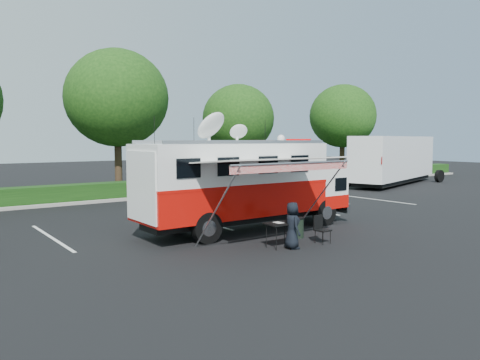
% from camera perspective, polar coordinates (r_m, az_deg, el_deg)
% --- Properties ---
extents(ground_plane, '(120.00, 120.00, 0.00)m').
position_cam_1_polar(ground_plane, '(18.15, 0.94, -6.10)').
color(ground_plane, black).
rests_on(ground_plane, ground).
extents(back_border, '(60.00, 6.14, 8.87)m').
position_cam_1_polar(back_border, '(29.64, -12.59, 7.80)').
color(back_border, '#9E998E').
rests_on(back_border, ground_plane).
extents(stall_lines, '(24.12, 5.50, 0.01)m').
position_cam_1_polar(stall_lines, '(20.32, -5.33, -4.91)').
color(stall_lines, silver).
rests_on(stall_lines, ground_plane).
extents(command_truck, '(8.89, 2.45, 4.27)m').
position_cam_1_polar(command_truck, '(17.84, 0.75, -0.36)').
color(command_truck, black).
rests_on(command_truck, ground_plane).
extents(awning, '(4.85, 2.52, 2.93)m').
position_cam_1_polar(awning, '(15.30, 4.09, 2.19)').
color(awning, silver).
rests_on(awning, ground_plane).
extents(person, '(0.67, 0.84, 1.50)m').
position_cam_1_polar(person, '(15.22, 6.35, -8.30)').
color(person, black).
rests_on(person, ground_plane).
extents(folding_table, '(1.01, 0.75, 0.81)m').
position_cam_1_polar(folding_table, '(15.19, 4.98, -5.37)').
color(folding_table, black).
rests_on(folding_table, ground_plane).
extents(folding_chair, '(0.47, 0.49, 0.94)m').
position_cam_1_polar(folding_chair, '(16.07, 9.79, -5.62)').
color(folding_chair, black).
rests_on(folding_chair, ground_plane).
extents(trash_bin, '(0.48, 0.48, 0.73)m').
position_cam_1_polar(trash_bin, '(16.82, 7.01, -5.75)').
color(trash_bin, black).
rests_on(trash_bin, ground_plane).
extents(semi_trailer, '(12.23, 5.88, 3.71)m').
position_cam_1_polar(semi_trailer, '(38.05, 18.30, 2.43)').
color(semi_trailer, white).
rests_on(semi_trailer, ground_plane).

